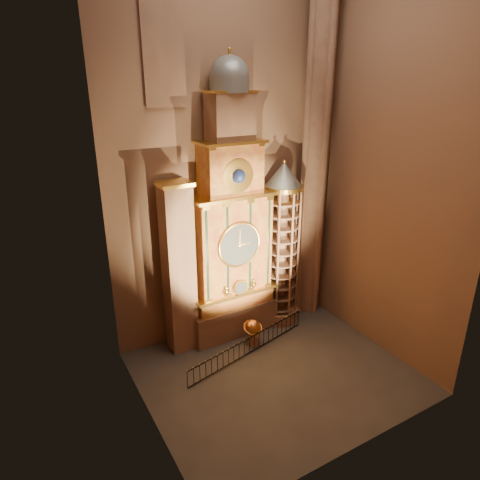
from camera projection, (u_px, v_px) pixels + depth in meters
floor at (275, 373)px, 23.69m from camera, size 14.00×14.00×0.00m
wall_back at (222, 158)px, 24.63m from camera, size 22.00×0.00×22.00m
wall_left at (133, 198)px, 16.51m from camera, size 0.00×22.00×22.00m
wall_right at (388, 164)px, 23.03m from camera, size 0.00×22.00×22.00m
astronomical_clock at (231, 234)px, 25.33m from camera, size 5.60×2.41×16.70m
portrait_tower at (179, 269)px, 24.31m from camera, size 1.80×1.60×10.20m
stair_turret at (281, 246)px, 27.25m from camera, size 2.50×2.50×10.80m
gothic_pier at (316, 152)px, 26.66m from camera, size 2.04×2.04×22.00m
stained_glass_window at (164, 52)px, 21.11m from camera, size 2.20×0.14×5.20m
celestial_globe at (253, 330)px, 25.91m from camera, size 1.20×1.14×1.67m
iron_railing at (249, 346)px, 25.12m from camera, size 8.78×2.10×1.08m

